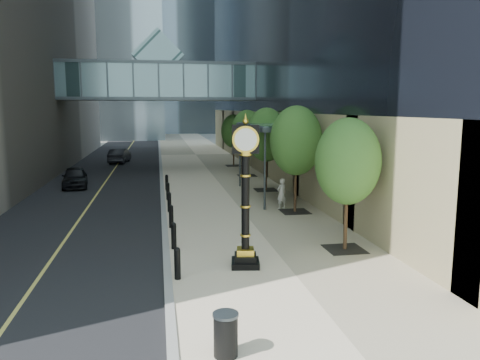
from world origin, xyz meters
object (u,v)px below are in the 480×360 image
at_px(street_clock, 245,204).
at_px(car_near, 75,177).
at_px(trash_bin, 226,336).
at_px(car_far, 120,156).
at_px(pedestrian, 282,194).

distance_m(street_clock, car_near, 19.68).
distance_m(street_clock, trash_bin, 5.99).
distance_m(street_clock, car_far, 32.46).
height_order(trash_bin, car_far, car_far).
bearing_deg(street_clock, car_near, 124.42).
height_order(street_clock, car_far, street_clock).
xyz_separation_m(trash_bin, car_far, (-5.01, 37.33, 0.20)).
bearing_deg(street_clock, trash_bin, -95.55).
relative_size(car_near, car_far, 0.94).
relative_size(pedestrian, car_far, 0.38).
distance_m(trash_bin, car_far, 37.67).
bearing_deg(pedestrian, car_far, -91.54).
xyz_separation_m(street_clock, car_far, (-6.48, 31.77, -1.48)).
relative_size(trash_bin, car_far, 0.21).
xyz_separation_m(street_clock, car_near, (-8.35, 17.76, -1.50)).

